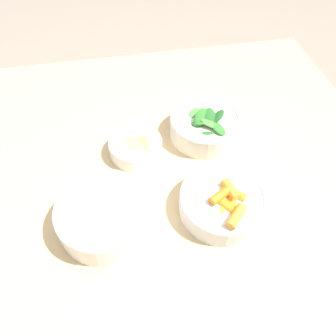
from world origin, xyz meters
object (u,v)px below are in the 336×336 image
Objects in this scene: bowl_beans_hotdog at (104,216)px; bowl_greens at (205,125)px; bowl_cookies at (135,146)px; bowl_carrots at (223,202)px.

bowl_greens is at bearing -141.06° from bowl_beans_hotdog.
bowl_cookies is (0.18, 0.03, -0.01)m from bowl_greens.
bowl_beans_hotdog is 1.47× the size of bowl_cookies.
bowl_carrots is at bearing 128.79° from bowl_cookies.
bowl_carrots is 0.22m from bowl_greens.
bowl_carrots is at bearing 84.60° from bowl_greens.
bowl_carrots is 0.25m from bowl_cookies.
bowl_carrots is 1.03× the size of bowl_greens.
bowl_greens is 0.18m from bowl_cookies.
bowl_cookies is (0.16, -0.19, -0.01)m from bowl_carrots.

